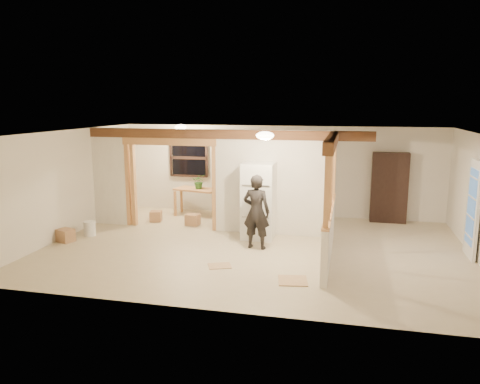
% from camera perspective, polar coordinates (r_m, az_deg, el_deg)
% --- Properties ---
extents(floor, '(9.00, 6.50, 0.01)m').
position_cam_1_polar(floor, '(10.31, 1.77, -6.81)').
color(floor, '#C0AF8F').
rests_on(floor, ground).
extents(ceiling, '(9.00, 6.50, 0.01)m').
position_cam_1_polar(ceiling, '(9.85, 1.85, 7.22)').
color(ceiling, white).
extents(wall_back, '(9.00, 0.01, 2.50)m').
position_cam_1_polar(wall_back, '(13.17, 4.61, 2.61)').
color(wall_back, silver).
rests_on(wall_back, floor).
extents(wall_front, '(9.00, 0.01, 2.50)m').
position_cam_1_polar(wall_front, '(6.93, -3.53, -4.79)').
color(wall_front, silver).
rests_on(wall_front, floor).
extents(wall_left, '(0.01, 6.50, 2.50)m').
position_cam_1_polar(wall_left, '(11.74, -20.27, 0.99)').
color(wall_left, silver).
rests_on(wall_left, floor).
extents(partition_left_stub, '(0.90, 0.12, 2.50)m').
position_cam_1_polar(partition_left_stub, '(12.52, -15.55, 1.83)').
color(partition_left_stub, silver).
rests_on(partition_left_stub, floor).
extents(partition_center, '(2.80, 0.12, 2.50)m').
position_cam_1_polar(partition_center, '(11.13, 4.04, 1.13)').
color(partition_center, silver).
rests_on(partition_center, floor).
extents(doorway_frame, '(2.46, 0.14, 2.20)m').
position_cam_1_polar(doorway_frame, '(11.84, -8.49, 0.89)').
color(doorway_frame, tan).
rests_on(doorway_frame, floor).
extents(header_beam_back, '(7.00, 0.18, 0.22)m').
position_cam_1_polar(header_beam_back, '(11.25, -1.97, 7.05)').
color(header_beam_back, brown).
rests_on(header_beam_back, ceiling).
extents(header_beam_right, '(0.18, 3.30, 0.22)m').
position_cam_1_polar(header_beam_right, '(9.27, 11.14, 6.07)').
color(header_beam_right, brown).
rests_on(header_beam_right, ceiling).
extents(pony_wall, '(0.12, 3.20, 1.00)m').
position_cam_1_polar(pony_wall, '(9.61, 10.74, -5.18)').
color(pony_wall, silver).
rests_on(pony_wall, floor).
extents(stud_partition, '(0.14, 3.20, 1.32)m').
position_cam_1_polar(stud_partition, '(9.36, 10.98, 1.67)').
color(stud_partition, tan).
rests_on(stud_partition, pony_wall).
extents(window_back, '(1.12, 0.10, 1.10)m').
position_cam_1_polar(window_back, '(13.68, -6.29, 4.16)').
color(window_back, black).
rests_on(window_back, wall_back).
extents(french_door, '(0.12, 0.86, 2.00)m').
position_cam_1_polar(french_door, '(10.56, 26.52, -1.90)').
color(french_door, white).
rests_on(french_door, floor).
extents(ceiling_dome_main, '(0.36, 0.36, 0.16)m').
position_cam_1_polar(ceiling_dome_main, '(9.31, 3.06, 6.89)').
color(ceiling_dome_main, '#FFEABF').
rests_on(ceiling_dome_main, ceiling).
extents(ceiling_dome_util, '(0.32, 0.32, 0.14)m').
position_cam_1_polar(ceiling_dome_util, '(12.75, -7.25, 7.85)').
color(ceiling_dome_util, '#FFEABF').
rests_on(ceiling_dome_util, ceiling).
extents(hanging_bulb, '(0.07, 0.07, 0.07)m').
position_cam_1_polar(hanging_bulb, '(11.94, -6.13, 6.25)').
color(hanging_bulb, '#FFD88C').
rests_on(hanging_bulb, ceiling).
extents(refrigerator, '(0.73, 0.71, 1.77)m').
position_cam_1_polar(refrigerator, '(10.84, 2.29, -1.06)').
color(refrigerator, silver).
rests_on(refrigerator, floor).
extents(woman, '(0.63, 0.45, 1.62)m').
position_cam_1_polar(woman, '(10.06, 2.01, -2.42)').
color(woman, '#262524').
rests_on(woman, floor).
extents(work_table, '(1.31, 0.84, 0.76)m').
position_cam_1_polar(work_table, '(13.21, -5.27, -1.20)').
color(work_table, tan).
rests_on(work_table, floor).
extents(potted_plant, '(0.45, 0.42, 0.41)m').
position_cam_1_polar(potted_plant, '(13.08, -5.01, 1.29)').
color(potted_plant, '#2C6926').
rests_on(potted_plant, work_table).
extents(shop_vac, '(0.63, 0.63, 0.63)m').
position_cam_1_polar(shop_vac, '(13.23, -14.80, -1.79)').
color(shop_vac, '#B60E0B').
rests_on(shop_vac, floor).
extents(bookshelf, '(0.93, 0.31, 1.85)m').
position_cam_1_polar(bookshelf, '(12.90, 17.74, 0.51)').
color(bookshelf, black).
rests_on(bookshelf, floor).
extents(bucket, '(0.32, 0.32, 0.35)m').
position_cam_1_polar(bucket, '(11.72, -17.85, -4.26)').
color(bucket, silver).
rests_on(bucket, floor).
extents(box_util_a, '(0.36, 0.31, 0.29)m').
position_cam_1_polar(box_util_a, '(12.18, -5.79, -3.37)').
color(box_util_a, '#A77851').
rests_on(box_util_a, floor).
extents(box_util_b, '(0.35, 0.35, 0.27)m').
position_cam_1_polar(box_util_b, '(12.73, -10.22, -2.91)').
color(box_util_b, '#A77851').
rests_on(box_util_b, floor).
extents(box_front, '(0.43, 0.39, 0.29)m').
position_cam_1_polar(box_front, '(11.42, -20.51, -4.97)').
color(box_front, '#A77851').
rests_on(box_front, floor).
extents(floor_panel_near, '(0.59, 0.59, 0.02)m').
position_cam_1_polar(floor_panel_near, '(8.50, 6.45, -10.68)').
color(floor_panel_near, tan).
rests_on(floor_panel_near, floor).
extents(floor_panel_far, '(0.54, 0.49, 0.01)m').
position_cam_1_polar(floor_panel_far, '(9.18, -2.49, -8.98)').
color(floor_panel_far, tan).
rests_on(floor_panel_far, floor).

